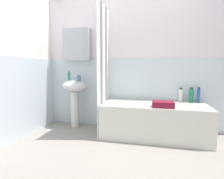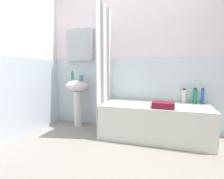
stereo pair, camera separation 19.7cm
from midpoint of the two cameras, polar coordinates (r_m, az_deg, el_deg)
ground_plane at (r=2.11m, az=3.59°, el=-23.17°), size 4.80×5.60×0.04m
wall_back_tiled at (r=3.08m, az=8.36°, el=8.70°), size 3.60×0.18×2.40m
wall_left_tiled at (r=2.91m, az=-26.18°, el=7.79°), size 0.07×1.81×2.40m
sink at (r=3.17m, az=-9.43°, el=-1.02°), size 0.44×0.34×0.83m
faucet at (r=3.22m, az=-8.86°, el=4.13°), size 0.03×0.12×0.12m
soap_dispenser at (r=3.20m, az=-11.00°, el=4.28°), size 0.05×0.05×0.16m
toothbrush_cup at (r=3.09m, az=-8.07°, el=3.76°), size 0.06×0.06×0.09m
bathtub at (r=2.76m, az=15.68°, el=-9.86°), size 1.54×0.69×0.50m
shower_curtain at (r=2.78m, az=-0.32°, el=6.14°), size 0.01×0.69×2.00m
conditioner_bottle at (r=3.01m, az=28.99°, el=-1.95°), size 0.04×0.04×0.24m
lotion_bottle at (r=2.99m, az=27.03°, el=-1.96°), size 0.06×0.06×0.24m
shampoo_bottle at (r=2.99m, az=24.06°, el=-1.92°), size 0.06×0.06×0.22m
towel_folded at (r=2.50m, az=18.42°, el=-4.81°), size 0.29×0.21×0.08m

